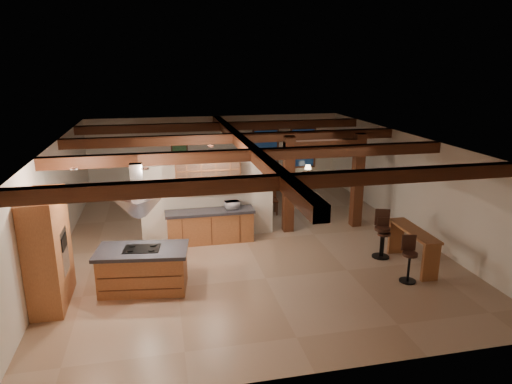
# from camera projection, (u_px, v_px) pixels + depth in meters

# --- Properties ---
(ground) EXTENTS (12.00, 12.00, 0.00)m
(ground) POSITION_uv_depth(u_px,v_px,m) (246.00, 240.00, 13.15)
(ground) COLOR tan
(ground) RESTS_ON ground
(room_walls) EXTENTS (12.00, 12.00, 12.00)m
(room_walls) POSITION_uv_depth(u_px,v_px,m) (245.00, 180.00, 12.66)
(room_walls) COLOR silver
(room_walls) RESTS_ON ground
(ceiling_beams) EXTENTS (10.00, 12.00, 0.28)m
(ceiling_beams) POSITION_uv_depth(u_px,v_px,m) (245.00, 146.00, 12.39)
(ceiling_beams) COLOR #3C1E0F
(ceiling_beams) RESTS_ON room_walls
(timber_posts) EXTENTS (2.50, 0.30, 2.90)m
(timber_posts) POSITION_uv_depth(u_px,v_px,m) (324.00, 172.00, 13.65)
(timber_posts) COLOR #3C1E0F
(timber_posts) RESTS_ON ground
(partition_wall) EXTENTS (3.80, 0.18, 2.20)m
(partition_wall) POSITION_uv_depth(u_px,v_px,m) (208.00, 201.00, 13.11)
(partition_wall) COLOR silver
(partition_wall) RESTS_ON ground
(pantry_cabinet) EXTENTS (0.67, 1.60, 2.40)m
(pantry_cabinet) POSITION_uv_depth(u_px,v_px,m) (48.00, 250.00, 9.42)
(pantry_cabinet) COLOR #A36134
(pantry_cabinet) RESTS_ON ground
(back_counter) EXTENTS (2.50, 0.66, 0.94)m
(back_counter) POSITION_uv_depth(u_px,v_px,m) (210.00, 226.00, 12.92)
(back_counter) COLOR #A36134
(back_counter) RESTS_ON ground
(upper_display_cabinet) EXTENTS (1.80, 0.36, 0.95)m
(upper_display_cabinet) POSITION_uv_depth(u_px,v_px,m) (208.00, 177.00, 12.73)
(upper_display_cabinet) COLOR #A36134
(upper_display_cabinet) RESTS_ON partition_wall
(range_hood) EXTENTS (1.10, 1.10, 1.40)m
(range_hood) POSITION_uv_depth(u_px,v_px,m) (139.00, 214.00, 9.82)
(range_hood) COLOR silver
(range_hood) RESTS_ON room_walls
(back_windows) EXTENTS (2.70, 0.07, 1.70)m
(back_windows) POSITION_uv_depth(u_px,v_px,m) (284.00, 149.00, 18.89)
(back_windows) COLOR #3C1E0F
(back_windows) RESTS_ON room_walls
(framed_art) EXTENTS (0.65, 0.05, 0.85)m
(framed_art) POSITION_uv_depth(u_px,v_px,m) (179.00, 148.00, 17.96)
(framed_art) COLOR #3C1E0F
(framed_art) RESTS_ON room_walls
(recessed_cans) EXTENTS (3.16, 2.46, 0.03)m
(recessed_cans) POSITION_uv_depth(u_px,v_px,m) (149.00, 160.00, 10.03)
(recessed_cans) COLOR silver
(recessed_cans) RESTS_ON room_walls
(kitchen_island) EXTENTS (2.12, 1.33, 0.99)m
(kitchen_island) POSITION_uv_depth(u_px,v_px,m) (143.00, 269.00, 10.18)
(kitchen_island) COLOR #A36134
(kitchen_island) RESTS_ON ground
(dining_table) EXTENTS (1.98, 1.46, 0.62)m
(dining_table) POSITION_uv_depth(u_px,v_px,m) (246.00, 200.00, 15.95)
(dining_table) COLOR #3A1E0E
(dining_table) RESTS_ON ground
(sofa) EXTENTS (2.29, 1.37, 0.63)m
(sofa) POSITION_uv_depth(u_px,v_px,m) (270.00, 181.00, 18.39)
(sofa) COLOR black
(sofa) RESTS_ON ground
(microwave) EXTENTS (0.43, 0.32, 0.22)m
(microwave) POSITION_uv_depth(u_px,v_px,m) (232.00, 205.00, 12.89)
(microwave) COLOR silver
(microwave) RESTS_ON back_counter
(bar_counter) EXTENTS (0.49, 1.85, 0.97)m
(bar_counter) POSITION_uv_depth(u_px,v_px,m) (413.00, 242.00, 11.32)
(bar_counter) COLOR #A36134
(bar_counter) RESTS_ON ground
(side_table) EXTENTS (0.54, 0.54, 0.53)m
(side_table) POSITION_uv_depth(u_px,v_px,m) (308.00, 179.00, 19.01)
(side_table) COLOR #3C1E0F
(side_table) RESTS_ON ground
(table_lamp) EXTENTS (0.27, 0.27, 0.32)m
(table_lamp) POSITION_uv_depth(u_px,v_px,m) (308.00, 167.00, 18.87)
(table_lamp) COLOR black
(table_lamp) RESTS_ON side_table
(bar_stool_a) EXTENTS (0.39, 0.41, 1.10)m
(bar_stool_a) POSITION_uv_depth(u_px,v_px,m) (409.00, 259.00, 10.55)
(bar_stool_a) COLOR black
(bar_stool_a) RESTS_ON ground
(bar_stool_b) EXTENTS (0.47, 0.48, 1.26)m
(bar_stool_b) POSITION_uv_depth(u_px,v_px,m) (382.00, 234.00, 11.87)
(bar_stool_b) COLOR black
(bar_stool_b) RESTS_ON ground
(bar_stool_c) EXTENTS (0.37, 0.39, 1.05)m
(bar_stool_c) POSITION_uv_depth(u_px,v_px,m) (383.00, 238.00, 11.87)
(bar_stool_c) COLOR black
(bar_stool_c) RESTS_ON ground
(dining_chairs) EXTENTS (2.06, 2.06, 1.26)m
(dining_chairs) POSITION_uv_depth(u_px,v_px,m) (246.00, 191.00, 15.86)
(dining_chairs) COLOR #3C1E0F
(dining_chairs) RESTS_ON ground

